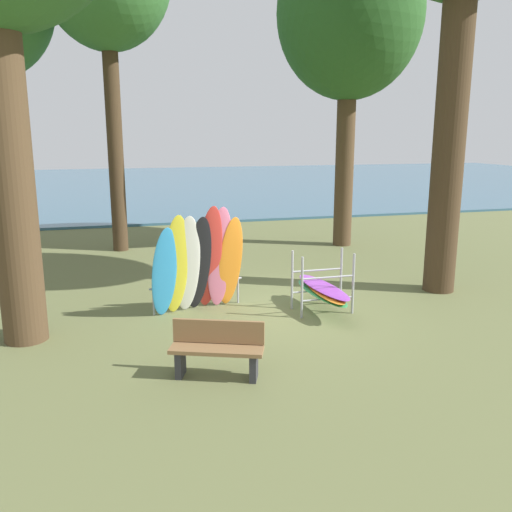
{
  "coord_description": "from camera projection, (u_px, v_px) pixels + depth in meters",
  "views": [
    {
      "loc": [
        -3.33,
        -10.31,
        3.6
      ],
      "look_at": [
        -0.44,
        0.34,
        1.1
      ],
      "focal_mm": 38.05,
      "sensor_mm": 36.0,
      "label": 1
    }
  ],
  "objects": [
    {
      "name": "ground_plane",
      "position": [
        281.0,
        309.0,
        11.35
      ],
      "size": [
        80.0,
        80.0,
        0.0
      ],
      "primitive_type": "plane",
      "color": "#60663D"
    },
    {
      "name": "leaning_board_pile",
      "position": [
        199.0,
        264.0,
        10.93
      ],
      "size": [
        2.04,
        1.0,
        2.24
      ],
      "color": "#2D8ED1",
      "rests_on": "ground"
    },
    {
      "name": "park_bench",
      "position": [
        217.0,
        348.0,
        8.15
      ],
      "size": [
        1.45,
        0.9,
        0.85
      ],
      "color": "#2D2D33",
      "rests_on": "ground"
    },
    {
      "name": "tree_far_left_back",
      "position": [
        350.0,
        16.0,
        16.38
      ],
      "size": [
        4.44,
        4.44,
        9.71
      ],
      "color": "#4C3823",
      "rests_on": "ground"
    },
    {
      "name": "board_storage_rack",
      "position": [
        323.0,
        289.0,
        11.16
      ],
      "size": [
        1.15,
        2.13,
        1.25
      ],
      "color": "#9EA0A5",
      "rests_on": "ground"
    },
    {
      "name": "lake_water",
      "position": [
        156.0,
        184.0,
        38.97
      ],
      "size": [
        80.0,
        36.0,
        0.1
      ],
      "primitive_type": "cube",
      "color": "#38607A",
      "rests_on": "ground"
    }
  ]
}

